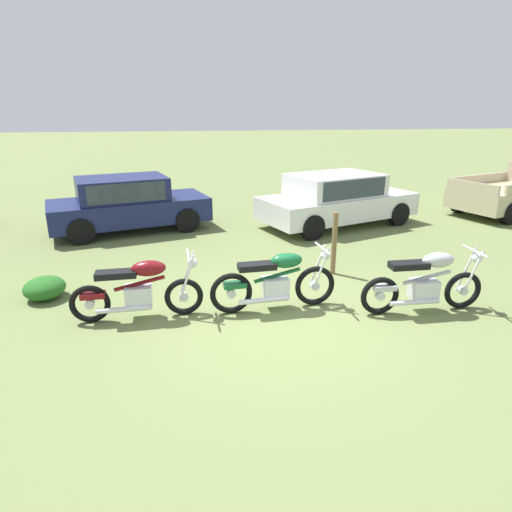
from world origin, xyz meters
TOP-DOWN VIEW (x-y plane):
  - ground_plane at (0.00, 0.00)m, footprint 120.00×120.00m
  - motorcycle_maroon at (-2.14, 0.29)m, footprint 2.01×0.64m
  - motorcycle_green at (0.00, 0.27)m, footprint 2.08×0.64m
  - motorcycle_silver at (2.32, -0.21)m, footprint 2.04×0.64m
  - car_navy at (-2.87, 5.61)m, footprint 4.33×2.74m
  - car_white at (2.76, 5.21)m, footprint 4.70×3.16m
  - shrub_low at (-3.82, 1.33)m, footprint 0.68×0.72m
  - fence_post_wooden at (1.45, 1.64)m, footprint 0.10×0.10m

SIDE VIEW (x-z plane):
  - ground_plane at x=0.00m, z-range 0.00..0.00m
  - shrub_low at x=-3.82m, z-range 0.00..0.38m
  - motorcycle_maroon at x=-2.14m, z-range -0.03..0.99m
  - motorcycle_green at x=0.00m, z-range -0.03..0.99m
  - motorcycle_silver at x=2.32m, z-range -0.02..1.00m
  - fence_post_wooden at x=1.45m, z-range 0.00..1.24m
  - car_navy at x=-2.87m, z-range 0.08..1.51m
  - car_white at x=2.76m, z-range 0.08..1.51m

